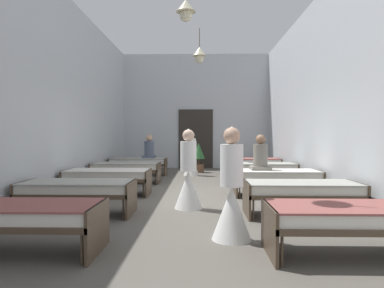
{
  "coord_description": "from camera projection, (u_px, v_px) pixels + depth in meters",
  "views": [
    {
      "loc": [
        0.2,
        -7.65,
        1.38
      ],
      "look_at": [
        0.0,
        0.24,
        1.15
      ],
      "focal_mm": 31.78,
      "sensor_mm": 36.0,
      "label": 1
    }
  ],
  "objects": [
    {
      "name": "bed_right_row_3",
      "position": [
        262.0,
        168.0,
        9.53
      ],
      "size": [
        1.9,
        0.84,
        0.57
      ],
      "color": "#473828",
      "rests_on": "ground"
    },
    {
      "name": "bed_right_row_2",
      "position": [
        277.0,
        176.0,
        7.63
      ],
      "size": [
        1.9,
        0.84,
        0.57
      ],
      "color": "#473828",
      "rests_on": "ground"
    },
    {
      "name": "patient_seated_secondary",
      "position": [
        149.0,
        149.0,
        11.6
      ],
      "size": [
        0.44,
        0.44,
        0.8
      ],
      "color": "#515B70",
      "rests_on": "bed_left_row_4"
    },
    {
      "name": "bed_left_row_1",
      "position": [
        78.0,
        189.0,
        5.83
      ],
      "size": [
        1.9,
        0.84,
        0.57
      ],
      "color": "#473828",
      "rests_on": "ground"
    },
    {
      "name": "bed_left_row_4",
      "position": [
        138.0,
        162.0,
        11.53
      ],
      "size": [
        1.9,
        0.84,
        0.57
      ],
      "color": "#473828",
      "rests_on": "ground"
    },
    {
      "name": "nurse_near_aisle",
      "position": [
        191.0,
        160.0,
        11.44
      ],
      "size": [
        0.52,
        0.52,
        1.49
      ],
      "rotation": [
        0.0,
        0.0,
        0.48
      ],
      "color": "white",
      "rests_on": "ground"
    },
    {
      "name": "bed_left_row_3",
      "position": [
        126.0,
        168.0,
        9.63
      ],
      "size": [
        1.9,
        0.84,
        0.57
      ],
      "color": "#473828",
      "rests_on": "ground"
    },
    {
      "name": "nurse_mid_aisle",
      "position": [
        188.0,
        180.0,
        6.32
      ],
      "size": [
        0.52,
        0.52,
        1.49
      ],
      "rotation": [
        0.0,
        0.0,
        2.6
      ],
      "color": "white",
      "rests_on": "ground"
    },
    {
      "name": "bed_left_row_0",
      "position": [
        18.0,
        215.0,
        3.93
      ],
      "size": [
        1.9,
        0.84,
        0.57
      ],
      "color": "#473828",
      "rests_on": "ground"
    },
    {
      "name": "bed_right_row_1",
      "position": [
        302.0,
        190.0,
        5.73
      ],
      "size": [
        1.9,
        0.84,
        0.57
      ],
      "color": "#473828",
      "rests_on": "ground"
    },
    {
      "name": "ground_plane",
      "position": [
        192.0,
        197.0,
        7.69
      ],
      "size": [
        6.53,
        13.16,
        0.1
      ],
      "primitive_type": "cube",
      "color": "#59544C"
    },
    {
      "name": "potted_plant",
      "position": [
        199.0,
        155.0,
        12.33
      ],
      "size": [
        0.45,
        0.45,
        1.06
      ],
      "color": "brown",
      "rests_on": "ground"
    },
    {
      "name": "room_shell",
      "position": [
        193.0,
        98.0,
        8.93
      ],
      "size": [
        6.33,
        12.76,
        4.66
      ],
      "color": "silver",
      "rests_on": "ground"
    },
    {
      "name": "patient_seated_primary",
      "position": [
        260.0,
        157.0,
        7.72
      ],
      "size": [
        0.44,
        0.44,
        0.8
      ],
      "color": "slate",
      "rests_on": "bed_right_row_2"
    },
    {
      "name": "nurse_far_aisle",
      "position": [
        232.0,
        199.0,
        4.43
      ],
      "size": [
        0.52,
        0.52,
        1.49
      ],
      "rotation": [
        0.0,
        0.0,
        2.1
      ],
      "color": "white",
      "rests_on": "ground"
    },
    {
      "name": "bed_left_row_2",
      "position": [
        108.0,
        176.0,
        7.73
      ],
      "size": [
        1.9,
        0.84,
        0.57
      ],
      "color": "#473828",
      "rests_on": "ground"
    },
    {
      "name": "bed_right_row_4",
      "position": [
        251.0,
        162.0,
        11.43
      ],
      "size": [
        1.9,
        0.84,
        0.57
      ],
      "color": "#473828",
      "rests_on": "ground"
    },
    {
      "name": "bed_right_row_0",
      "position": [
        352.0,
        217.0,
        3.83
      ],
      "size": [
        1.9,
        0.84,
        0.57
      ],
      "color": "#473828",
      "rests_on": "ground"
    }
  ]
}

